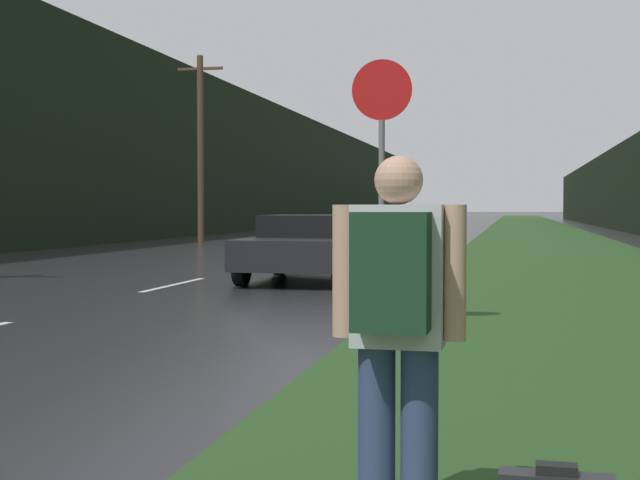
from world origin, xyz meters
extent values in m
cube|color=#26471E|center=(7.36, 40.00, 0.01)|extent=(6.00, 240.00, 0.02)
cube|color=silver|center=(0.00, 15.93, 0.00)|extent=(0.12, 3.00, 0.01)
cube|color=silver|center=(0.00, 22.93, 0.00)|extent=(0.12, 3.00, 0.01)
cube|color=silver|center=(0.00, 29.93, 0.00)|extent=(0.12, 3.00, 0.01)
cube|color=silver|center=(0.00, 36.93, 0.00)|extent=(0.12, 3.00, 0.01)
cube|color=black|center=(-10.36, 50.00, 4.17)|extent=(2.00, 140.00, 8.34)
cylinder|color=#4C3823|center=(-5.67, 33.01, 3.62)|extent=(0.24, 0.24, 7.23)
cube|color=#4C3823|center=(-5.67, 33.01, 6.73)|extent=(1.80, 0.10, 0.10)
cylinder|color=slate|center=(4.64, 10.52, 1.20)|extent=(0.07, 0.07, 2.41)
cylinder|color=#B71414|center=(4.64, 10.52, 2.75)|extent=(0.68, 0.02, 0.68)
cylinder|color=navy|center=(5.54, 4.27, 0.42)|extent=(0.16, 0.16, 0.83)
cylinder|color=navy|center=(5.72, 4.26, 0.42)|extent=(0.16, 0.16, 0.83)
cube|color=silver|center=(5.63, 4.26, 1.13)|extent=(0.39, 0.23, 0.60)
sphere|color=tan|center=(5.63, 4.26, 1.54)|extent=(0.21, 0.21, 0.21)
cylinder|color=tan|center=(5.39, 4.27, 1.15)|extent=(0.09, 0.09, 0.57)
cylinder|color=tan|center=(5.87, 4.26, 1.15)|extent=(0.09, 0.09, 0.57)
cube|color=#193823|center=(5.62, 4.07, 1.16)|extent=(0.31, 0.19, 0.48)
cube|color=black|center=(6.28, 4.15, 0.38)|extent=(0.16, 0.09, 0.04)
cube|color=black|center=(2.18, 17.34, 0.57)|extent=(1.93, 4.31, 0.55)
cube|color=black|center=(2.18, 17.56, 1.06)|extent=(1.64, 1.94, 0.42)
cylinder|color=black|center=(3.10, 16.01, 0.33)|extent=(0.20, 0.66, 0.66)
cylinder|color=black|center=(1.27, 16.01, 0.33)|extent=(0.20, 0.66, 0.66)
cylinder|color=black|center=(3.10, 18.67, 0.33)|extent=(0.20, 0.66, 0.66)
cylinder|color=black|center=(1.27, 18.67, 0.33)|extent=(0.20, 0.66, 0.66)
cube|color=#BCBCBC|center=(2.18, 38.28, 0.62)|extent=(1.91, 4.37, 0.62)
cube|color=slate|center=(2.18, 38.50, 1.15)|extent=(1.62, 1.96, 0.46)
cylinder|color=black|center=(3.09, 36.93, 0.34)|extent=(0.20, 0.68, 0.68)
cylinder|color=black|center=(1.28, 36.93, 0.34)|extent=(0.20, 0.68, 0.68)
cylinder|color=black|center=(3.09, 39.63, 0.34)|extent=(0.20, 0.68, 0.68)
cylinder|color=black|center=(1.28, 39.63, 0.34)|extent=(0.20, 0.68, 0.68)
camera|label=1|loc=(6.10, 0.53, 1.42)|focal=50.00mm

